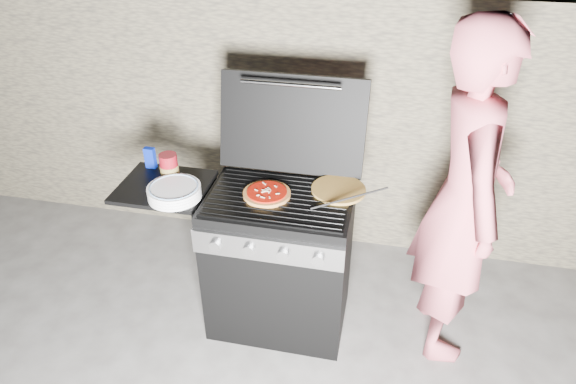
% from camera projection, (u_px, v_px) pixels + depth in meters
% --- Properties ---
extents(ground, '(50.00, 50.00, 0.00)m').
position_uv_depth(ground, '(280.00, 316.00, 3.27)').
color(ground, '#494642').
extents(stone_wall, '(8.00, 0.35, 1.80)m').
position_uv_depth(stone_wall, '(312.00, 119.00, 3.65)').
color(stone_wall, '#7D7255').
rests_on(stone_wall, ground).
extents(gas_grill, '(1.34, 0.79, 0.91)m').
position_uv_depth(gas_grill, '(239.00, 256.00, 3.07)').
color(gas_grill, black).
rests_on(gas_grill, ground).
extents(pizza_topped, '(0.32, 0.32, 0.03)m').
position_uv_depth(pizza_topped, '(267.00, 193.00, 2.79)').
color(pizza_topped, '#DCAE6A').
rests_on(pizza_topped, gas_grill).
extents(pizza_plain, '(0.39, 0.39, 0.02)m').
position_uv_depth(pizza_plain, '(339.00, 190.00, 2.83)').
color(pizza_plain, gold).
rests_on(pizza_plain, gas_grill).
extents(sauce_jar, '(0.12, 0.12, 0.16)m').
position_uv_depth(sauce_jar, '(169.00, 167.00, 2.92)').
color(sauce_jar, maroon).
rests_on(sauce_jar, gas_grill).
extents(blue_carton, '(0.06, 0.04, 0.13)m').
position_uv_depth(blue_carton, '(150.00, 158.00, 3.04)').
color(blue_carton, '#061C97').
rests_on(blue_carton, gas_grill).
extents(plate_stack, '(0.34, 0.34, 0.07)m').
position_uv_depth(plate_stack, '(174.00, 192.00, 2.78)').
color(plate_stack, white).
rests_on(plate_stack, gas_grill).
extents(person, '(0.55, 0.75, 1.92)m').
position_uv_depth(person, '(464.00, 201.00, 2.66)').
color(person, '#CC5967').
rests_on(person, ground).
extents(tongs, '(0.39, 0.19, 0.09)m').
position_uv_depth(tongs, '(349.00, 198.00, 2.69)').
color(tongs, black).
rests_on(tongs, gas_grill).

